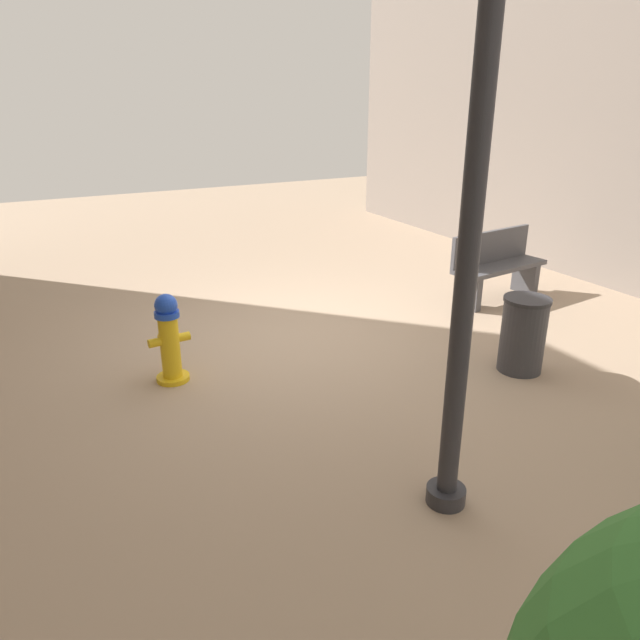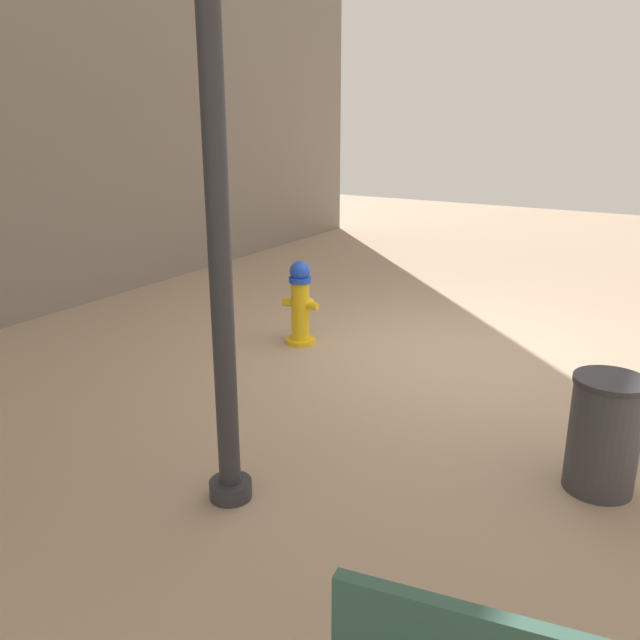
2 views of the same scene
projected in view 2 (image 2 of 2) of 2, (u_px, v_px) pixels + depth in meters
name	position (u px, v px, depth m)	size (l,w,h in m)	color
ground_plane	(456.00, 355.00, 6.86)	(23.40, 23.40, 0.00)	tan
fire_hydrant	(301.00, 302.00, 7.10)	(0.42, 0.40, 0.92)	gold
street_lamp	(213.00, 110.00, 3.60)	(0.36, 0.36, 3.92)	#2D2D33
trash_bin	(604.00, 434.00, 4.32)	(0.47, 0.47, 0.80)	#38383D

